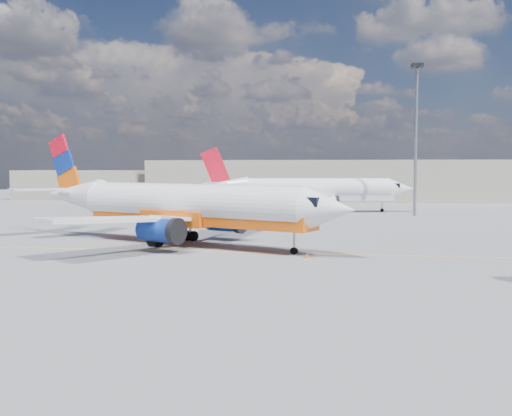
# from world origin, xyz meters

# --- Properties ---
(ground) EXTENTS (240.00, 240.00, 0.00)m
(ground) POSITION_xyz_m (0.00, 0.00, 0.00)
(ground) COLOR slate
(ground) RESTS_ON ground
(taxi_line) EXTENTS (70.00, 0.15, 0.01)m
(taxi_line) POSITION_xyz_m (0.00, 3.00, 0.01)
(taxi_line) COLOR yellow
(taxi_line) RESTS_ON ground
(terminal_main) EXTENTS (70.00, 14.00, 8.00)m
(terminal_main) POSITION_xyz_m (5.00, 75.00, 4.00)
(terminal_main) COLOR #A69D8F
(terminal_main) RESTS_ON ground
(terminal_annex) EXTENTS (26.00, 10.00, 6.00)m
(terminal_annex) POSITION_xyz_m (-45.00, 72.00, 3.00)
(terminal_annex) COLOR #A69D8F
(terminal_annex) RESTS_ON ground
(main_jet) EXTENTS (31.99, 24.09, 9.86)m
(main_jet) POSITION_xyz_m (-5.63, 6.82, 3.29)
(main_jet) COLOR white
(main_jet) RESTS_ON ground
(second_jet) EXTENTS (31.67, 24.58, 9.56)m
(second_jet) POSITION_xyz_m (3.74, 44.12, 3.19)
(second_jet) COLOR white
(second_jet) RESTS_ON ground
(traffic_cone) EXTENTS (0.36, 0.36, 0.50)m
(traffic_cone) POSITION_xyz_m (5.33, 0.32, 0.24)
(traffic_cone) COLOR white
(traffic_cone) RESTS_ON ground
(floodlight_mast) EXTENTS (1.49, 1.49, 20.38)m
(floodlight_mast) POSITION_xyz_m (17.85, 39.57, 12.21)
(floodlight_mast) COLOR gray
(floodlight_mast) RESTS_ON ground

